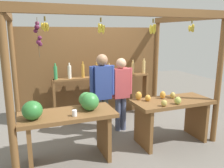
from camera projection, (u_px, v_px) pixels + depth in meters
The scene contains 7 objects.
ground_plane at pixel (108, 132), 4.63m from camera, with size 12.00×12.00×0.00m, color slate.
market_stall at pixel (100, 63), 4.78m from camera, with size 3.48×2.17×2.30m.
fruit_counter_left at pixel (69, 119), 3.46m from camera, with size 1.41×0.67×1.07m.
fruit_counter_right at pixel (171, 111), 4.11m from camera, with size 1.41×0.64×0.94m.
bottle_shelf_unit at pixel (103, 84), 5.21m from camera, with size 2.23×0.22×1.36m.
vendor_man at pixel (102, 88), 4.31m from camera, with size 0.48×0.21×1.57m.
vendor_woman at pixel (121, 88), 4.56m from camera, with size 0.48×0.20×1.48m.
Camera 1 is at (-1.46, -4.05, 1.96)m, focal length 37.00 mm.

